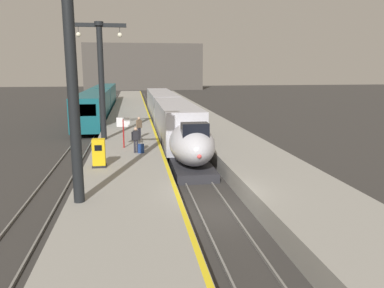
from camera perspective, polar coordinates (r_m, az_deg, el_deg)
The scene contains 18 objects.
ground_plane at distance 17.70m, azimuth 3.48°, elevation -10.25°, with size 260.00×260.00×0.00m, color #33302D.
platform_left at distance 41.27m, azimuth -9.42°, elevation 2.81°, with size 4.80×110.00×1.05m, color gray.
platform_right at distance 41.96m, azimuth 1.72°, elevation 3.10°, with size 4.80×110.00×1.05m, color gray.
platform_left_safety_stripe at distance 41.23m, azimuth -6.27°, elevation 3.63°, with size 0.20×107.80×0.01m, color yellow.
rail_main_left at distance 44.14m, azimuth -5.09°, elevation 2.86°, with size 0.08×110.00×0.12m, color slate.
rail_main_right at distance 44.26m, azimuth -3.15°, elevation 2.91°, with size 0.08×110.00×0.12m, color slate.
rail_secondary_left at distance 44.37m, azimuth -15.59°, elevation 2.53°, with size 0.08×110.00×0.12m, color slate.
rail_secondary_right at distance 44.21m, azimuth -13.66°, elevation 2.59°, with size 0.08×110.00×0.12m, color slate.
highspeed_train_main at distance 38.86m, azimuth -3.52°, elevation 4.52°, with size 2.92×37.34×3.60m.
regional_train_adjacent at distance 54.21m, azimuth -13.69°, elevation 6.34°, with size 2.85×36.60×3.80m.
station_column_near at distance 15.72m, azimuth -17.65°, elevation 13.37°, with size 4.00×0.68×10.17m.
station_column_mid at distance 29.97m, azimuth -13.54°, elevation 10.80°, with size 4.00×0.68×8.85m.
passenger_near_edge at distance 25.05m, azimuth -8.45°, elevation 0.92°, with size 0.57×0.24×1.69m.
passenger_mid_platform at distance 30.31m, azimuth -7.97°, elevation 2.73°, with size 0.47×0.41×1.69m.
rolling_suitcase at distance 25.04m, azimuth -7.68°, elevation -0.66°, with size 0.40×0.22×0.98m.
ticket_machine_yellow at distance 21.84m, azimuth -13.83°, elevation -1.48°, with size 0.76×0.62×1.60m.
departure_info_board at distance 26.70m, azimuth -10.30°, elevation 2.62°, with size 0.90×0.10×2.12m.
terminus_back_wall at distance 118.14m, azimuth -7.25°, elevation 11.44°, with size 36.00×2.00×14.00m, color #4C4742.
Camera 1 is at (-3.57, -16.08, 6.49)m, focal length 35.44 mm.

